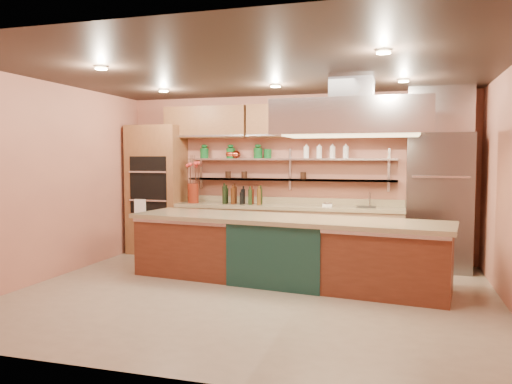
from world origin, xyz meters
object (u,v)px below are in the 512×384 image
(refrigerator, at_px, (438,202))
(kitchen_scale, at_px, (328,204))
(copper_kettle, at_px, (236,154))
(green_canister, at_px, (268,154))
(island, at_px, (284,250))
(flower_vase, at_px, (193,193))

(refrigerator, relative_size, kitchen_scale, 13.51)
(copper_kettle, height_order, green_canister, green_canister)
(refrigerator, bearing_deg, island, -145.45)
(refrigerator, distance_m, island, 2.61)
(refrigerator, bearing_deg, kitchen_scale, 179.66)
(island, xyz_separation_m, flower_vase, (-1.98, 1.45, 0.65))
(refrigerator, height_order, flower_vase, refrigerator)
(refrigerator, height_order, kitchen_scale, refrigerator)
(refrigerator, xyz_separation_m, kitchen_scale, (-1.70, 0.01, -0.08))
(flower_vase, relative_size, green_canister, 2.17)
(kitchen_scale, bearing_deg, green_canister, -179.59)
(flower_vase, height_order, kitchen_scale, flower_vase)
(refrigerator, xyz_separation_m, flower_vase, (-4.08, 0.01, 0.05))
(flower_vase, bearing_deg, island, -36.17)
(flower_vase, height_order, green_canister, green_canister)
(flower_vase, xyz_separation_m, copper_kettle, (0.72, 0.22, 0.68))
(refrigerator, bearing_deg, copper_kettle, 176.08)
(island, xyz_separation_m, green_canister, (-0.68, 1.67, 1.34))
(green_canister, bearing_deg, kitchen_scale, -11.60)
(kitchen_scale, bearing_deg, flower_vase, -168.00)
(copper_kettle, distance_m, green_canister, 0.58)
(flower_vase, relative_size, copper_kettle, 1.99)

